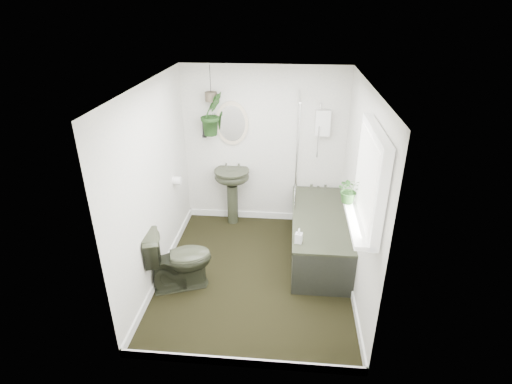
{
  "coord_description": "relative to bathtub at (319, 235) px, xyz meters",
  "views": [
    {
      "loc": [
        0.38,
        -3.98,
        3.08
      ],
      "look_at": [
        0.0,
        0.15,
        1.05
      ],
      "focal_mm": 28.0,
      "sensor_mm": 36.0,
      "label": 1
    }
  ],
  "objects": [
    {
      "name": "pedestal_sink",
      "position": [
        -1.25,
        0.74,
        0.14
      ],
      "size": [
        0.53,
        0.46,
        0.86
      ],
      "primitive_type": null,
      "rotation": [
        0.0,
        0.0,
        0.07
      ],
      "color": "#2A2E20",
      "rests_on": "floor"
    },
    {
      "name": "hanging_pot",
      "position": [
        -1.5,
        0.75,
        1.6
      ],
      "size": [
        0.16,
        0.16,
        0.12
      ],
      "primitive_type": "cylinder",
      "color": "#4A4032",
      "rests_on": "ceiling"
    },
    {
      "name": "bath_screen",
      "position": [
        -0.33,
        0.49,
        0.99
      ],
      "size": [
        0.04,
        0.72,
        1.4
      ],
      "primitive_type": null,
      "color": "silver",
      "rests_on": "bathtub"
    },
    {
      "name": "wall_back",
      "position": [
        -0.8,
        0.91,
        0.86
      ],
      "size": [
        2.3,
        0.02,
        2.3
      ],
      "primitive_type": "cube",
      "color": "silver",
      "rests_on": "ground"
    },
    {
      "name": "shower_box",
      "position": [
        0.0,
        0.84,
        1.26
      ],
      "size": [
        0.2,
        0.1,
        0.35
      ],
      "primitive_type": "cube",
      "color": "white",
      "rests_on": "wall_back"
    },
    {
      "name": "oval_mirror",
      "position": [
        -1.25,
        0.87,
        1.21
      ],
      "size": [
        0.46,
        0.03,
        0.62
      ],
      "primitive_type": "ellipsoid",
      "color": "beige",
      "rests_on": "wall_back"
    },
    {
      "name": "window_recess",
      "position": [
        0.29,
        -1.2,
        1.36
      ],
      "size": [
        0.08,
        1.0,
        0.9
      ],
      "primitive_type": "cube",
      "color": "white",
      "rests_on": "wall_right"
    },
    {
      "name": "wall_left",
      "position": [
        -1.96,
        -0.5,
        0.86
      ],
      "size": [
        0.02,
        2.8,
        2.3
      ],
      "primitive_type": "cube",
      "color": "silver",
      "rests_on": "ground"
    },
    {
      "name": "window_blinds",
      "position": [
        0.24,
        -1.2,
        1.36
      ],
      "size": [
        0.01,
        0.86,
        0.76
      ],
      "primitive_type": "cube",
      "color": "white",
      "rests_on": "wall_right"
    },
    {
      "name": "soap_bottle",
      "position": [
        -0.29,
        -0.64,
        0.38
      ],
      "size": [
        0.09,
        0.09,
        0.18
      ],
      "primitive_type": "imported",
      "rotation": [
        0.0,
        0.0,
        -0.17
      ],
      "color": "black",
      "rests_on": "bathtub"
    },
    {
      "name": "sill_plant",
      "position": [
        0.17,
        -0.9,
        1.09
      ],
      "size": [
        0.26,
        0.24,
        0.27
      ],
      "primitive_type": "imported",
      "rotation": [
        0.0,
        0.0,
        0.12
      ],
      "color": "black",
      "rests_on": "window_sill"
    },
    {
      "name": "wall_right",
      "position": [
        0.36,
        -0.5,
        0.86
      ],
      "size": [
        0.02,
        2.8,
        2.3
      ],
      "primitive_type": "cube",
      "color": "silver",
      "rests_on": "ground"
    },
    {
      "name": "skirting",
      "position": [
        -0.8,
        -0.5,
        -0.24
      ],
      "size": [
        2.3,
        2.8,
        0.1
      ],
      "primitive_type": "cube",
      "color": "white",
      "rests_on": "floor"
    },
    {
      "name": "toilet",
      "position": [
        -1.65,
        -0.8,
        0.09
      ],
      "size": [
        0.84,
        0.65,
        0.76
      ],
      "primitive_type": "imported",
      "rotation": [
        0.0,
        0.0,
        1.91
      ],
      "color": "#2A2E20",
      "rests_on": "floor"
    },
    {
      "name": "bathtub",
      "position": [
        0.0,
        0.0,
        0.0
      ],
      "size": [
        0.72,
        1.72,
        0.58
      ],
      "primitive_type": null,
      "color": "#2A2E20",
      "rests_on": "floor"
    },
    {
      "name": "wall_front",
      "position": [
        -0.8,
        -1.91,
        0.86
      ],
      "size": [
        2.3,
        0.02,
        2.3
      ],
      "primitive_type": "cube",
      "color": "silver",
      "rests_on": "ground"
    },
    {
      "name": "floor",
      "position": [
        -0.8,
        -0.5,
        -0.3
      ],
      "size": [
        2.3,
        2.8,
        0.02
      ],
      "primitive_type": "cube",
      "color": "black",
      "rests_on": "ground"
    },
    {
      "name": "wall_sconce",
      "position": [
        -1.65,
        0.86,
        1.11
      ],
      "size": [
        0.04,
        0.04,
        0.22
      ],
      "primitive_type": "cylinder",
      "color": "black",
      "rests_on": "wall_back"
    },
    {
      "name": "ceiling",
      "position": [
        -0.8,
        -0.5,
        2.02
      ],
      "size": [
        2.3,
        2.8,
        0.02
      ],
      "primitive_type": "cube",
      "color": "white",
      "rests_on": "ground"
    },
    {
      "name": "hanging_plant",
      "position": [
        -1.5,
        0.75,
        1.37
      ],
      "size": [
        0.41,
        0.41,
        0.59
      ],
      "primitive_type": "imported",
      "rotation": [
        0.0,
        0.0,
        0.75
      ],
      "color": "black",
      "rests_on": "ceiling"
    },
    {
      "name": "window_sill",
      "position": [
        0.22,
        -1.2,
        0.94
      ],
      "size": [
        0.18,
        1.0,
        0.04
      ],
      "primitive_type": "cube",
      "color": "white",
      "rests_on": "wall_right"
    },
    {
      "name": "toilet_roll_holder",
      "position": [
        -1.9,
        0.2,
        0.61
      ],
      "size": [
        0.11,
        0.11,
        0.11
      ],
      "primitive_type": "cylinder",
      "rotation": [
        0.0,
        1.57,
        0.0
      ],
      "color": "white",
      "rests_on": "wall_left"
    }
  ]
}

